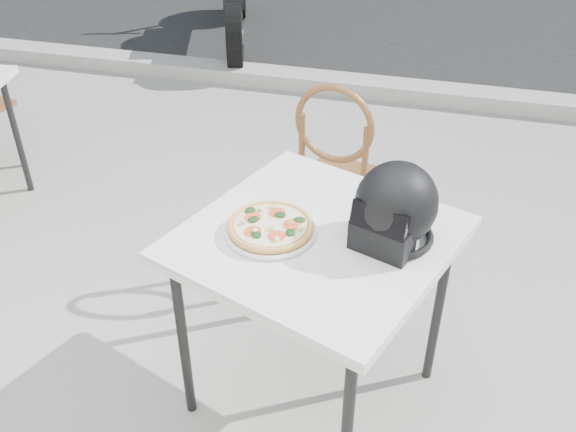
% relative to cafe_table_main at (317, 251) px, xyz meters
% --- Properties ---
extents(ground, '(80.00, 80.00, 0.00)m').
position_rel_cafe_table_main_xyz_m(ground, '(-0.33, 0.10, -0.75)').
color(ground, gray).
rests_on(ground, ground).
extents(curb, '(30.00, 0.25, 0.12)m').
position_rel_cafe_table_main_xyz_m(curb, '(-0.33, 3.10, -0.69)').
color(curb, '#999790').
rests_on(curb, ground).
extents(cafe_table_main, '(1.12, 1.12, 0.83)m').
position_rel_cafe_table_main_xyz_m(cafe_table_main, '(0.00, 0.00, 0.00)').
color(cafe_table_main, white).
rests_on(cafe_table_main, ground).
extents(plate, '(0.37, 0.37, 0.02)m').
position_rel_cafe_table_main_xyz_m(plate, '(-0.16, -0.04, 0.08)').
color(plate, white).
rests_on(plate, cafe_table_main).
extents(pizza, '(0.32, 0.32, 0.04)m').
position_rel_cafe_table_main_xyz_m(pizza, '(-0.16, -0.04, 0.11)').
color(pizza, '#DDA251').
rests_on(pizza, plate).
extents(helmet, '(0.36, 0.37, 0.29)m').
position_rel_cafe_table_main_xyz_m(helmet, '(0.25, 0.04, 0.20)').
color(helmet, black).
rests_on(helmet, cafe_table_main).
extents(cafe_chair_main, '(0.47, 0.47, 1.04)m').
position_rel_cafe_table_main_xyz_m(cafe_chair_main, '(-0.08, 0.91, -0.17)').
color(cafe_chair_main, brown).
rests_on(cafe_chair_main, ground).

